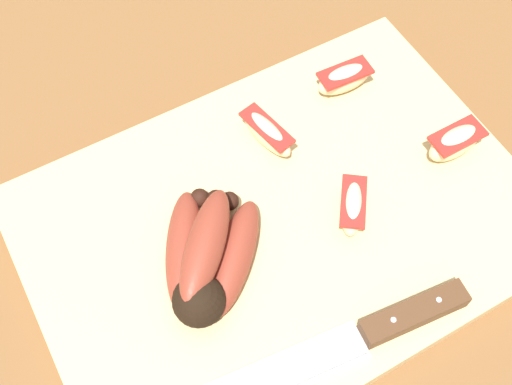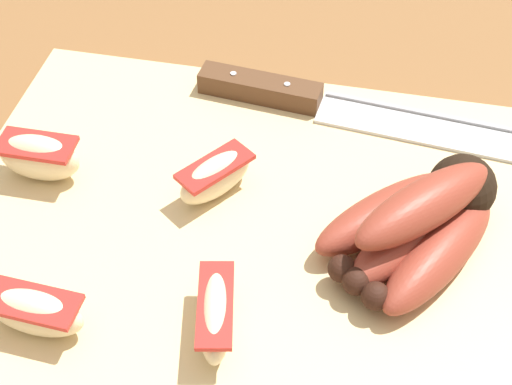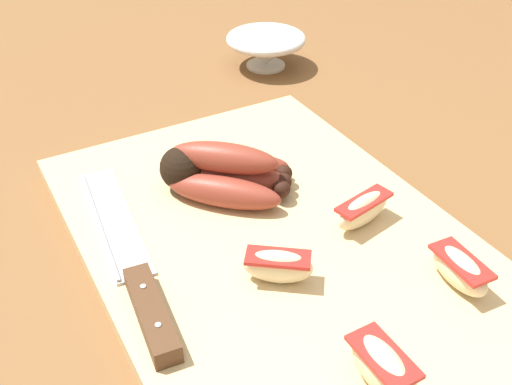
{
  "view_description": "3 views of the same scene",
  "coord_description": "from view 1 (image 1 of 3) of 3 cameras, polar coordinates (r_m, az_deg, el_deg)",
  "views": [
    {
      "loc": [
        0.17,
        0.22,
        0.57
      ],
      "look_at": [
        0.02,
        -0.04,
        0.05
      ],
      "focal_mm": 45.47,
      "sensor_mm": 36.0,
      "label": 1
    },
    {
      "loc": [
        0.05,
        -0.36,
        0.42
      ],
      "look_at": [
        -0.02,
        -0.0,
        0.04
      ],
      "focal_mm": 54.27,
      "sensor_mm": 36.0,
      "label": 2
    },
    {
      "loc": [
        -0.37,
        0.21,
        0.39
      ],
      "look_at": [
        0.02,
        -0.01,
        0.06
      ],
      "focal_mm": 41.86,
      "sensor_mm": 36.0,
      "label": 3
    }
  ],
  "objects": [
    {
      "name": "apple_wedge_extra",
      "position": [
        0.67,
        17.12,
        4.2
      ],
      "size": [
        0.06,
        0.03,
        0.04
      ],
      "color": "beige",
      "rests_on": "cutting_board"
    },
    {
      "name": "apple_wedge_middle",
      "position": [
        0.65,
        0.95,
        5.27
      ],
      "size": [
        0.03,
        0.07,
        0.03
      ],
      "color": "beige",
      "rests_on": "cutting_board"
    },
    {
      "name": "apple_wedge_near",
      "position": [
        0.61,
        8.46,
        -1.21
      ],
      "size": [
        0.05,
        0.06,
        0.03
      ],
      "color": "beige",
      "rests_on": "cutting_board"
    },
    {
      "name": "chefs_knife",
      "position": [
        0.58,
        9.54,
        -12.39
      ],
      "size": [
        0.28,
        0.06,
        0.02
      ],
      "color": "silver",
      "rests_on": "cutting_board"
    },
    {
      "name": "cutting_board",
      "position": [
        0.63,
        2.27,
        -2.71
      ],
      "size": [
        0.48,
        0.34,
        0.02
      ],
      "primitive_type": "cube",
      "color": "#DBBC84",
      "rests_on": "ground_plane"
    },
    {
      "name": "banana_bunch",
      "position": [
        0.58,
        -4.4,
        -5.64
      ],
      "size": [
        0.13,
        0.14,
        0.06
      ],
      "color": "black",
      "rests_on": "cutting_board"
    },
    {
      "name": "apple_wedge_far",
      "position": [
        0.7,
        7.77,
        9.9
      ],
      "size": [
        0.06,
        0.03,
        0.03
      ],
      "color": "beige",
      "rests_on": "cutting_board"
    },
    {
      "name": "ground_plane",
      "position": [
        0.63,
        3.61,
        -4.27
      ],
      "size": [
        6.0,
        6.0,
        0.0
      ],
      "primitive_type": "plane",
      "color": "brown"
    }
  ]
}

